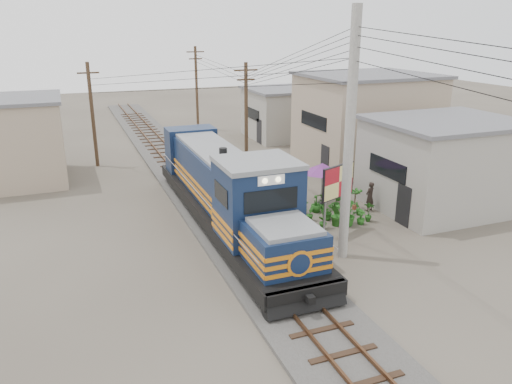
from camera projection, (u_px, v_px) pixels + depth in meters
name	position (u px, v px, depth m)	size (l,w,h in m)	color
ground	(261.00, 264.00, 20.28)	(120.00, 120.00, 0.00)	#473F35
ballast	(198.00, 191.00, 29.10)	(3.60, 70.00, 0.16)	#595651
track	(198.00, 188.00, 29.04)	(1.15, 70.00, 0.12)	#51331E
locomotive	(228.00, 192.00, 23.44)	(3.08, 16.79, 4.16)	black
utility_pole_main	(349.00, 140.00, 19.45)	(0.40, 0.40, 10.00)	#9E9B93
wooden_pole_mid	(246.00, 114.00, 33.03)	(1.60, 0.24, 7.00)	#4C3826
wooden_pole_far	(197.00, 87.00, 45.44)	(1.60, 0.24, 7.50)	#4C3826
wooden_pole_left	(92.00, 113.00, 33.32)	(1.60, 0.24, 7.00)	#4C3826
power_lines	(197.00, 60.00, 25.34)	(9.65, 19.00, 3.30)	black
shophouse_front	(444.00, 164.00, 26.11)	(7.35, 6.30, 4.70)	gray
shophouse_mid	(366.00, 119.00, 34.18)	(8.40, 7.35, 6.20)	gray
shophouse_back	(285.00, 113.00, 42.83)	(6.30, 6.30, 4.20)	gray
shophouse_left	(10.00, 141.00, 30.18)	(6.30, 6.30, 5.20)	gray
billboard	(338.00, 184.00, 22.62)	(2.01, 0.92, 3.29)	#99999E
market_umbrella	(322.00, 168.00, 26.45)	(2.76, 2.76, 2.31)	black
vendor	(370.00, 197.00, 25.91)	(0.58, 0.38, 1.58)	black
plant_nursery	(336.00, 211.00, 24.71)	(3.26, 3.11, 1.13)	#215A19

